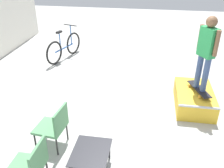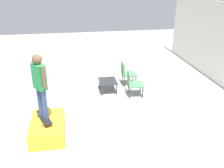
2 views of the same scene
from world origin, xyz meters
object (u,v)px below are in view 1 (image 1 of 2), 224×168
(patio_chair_left, at_px, (31,165))
(bicycle, at_px, (64,47))
(person_skater, at_px, (207,49))
(coffee_table, at_px, (91,154))
(patio_chair_right, at_px, (54,125))
(skateboard_on_ramp, at_px, (199,89))
(skate_ramp_box, at_px, (194,98))

(patio_chair_left, xyz_separation_m, bicycle, (5.24, 1.28, -0.08))
(person_skater, bearing_deg, bicycle, 26.44)
(coffee_table, distance_m, bicycle, 5.18)
(patio_chair_left, xyz_separation_m, patio_chair_right, (0.98, 0.00, 0.00))
(bicycle, bearing_deg, patio_chair_right, -145.74)
(bicycle, bearing_deg, coffee_table, -138.72)
(skateboard_on_ramp, relative_size, coffee_table, 1.15)
(skateboard_on_ramp, distance_m, bicycle, 4.77)
(coffee_table, distance_m, patio_chair_right, 0.95)
(skate_ramp_box, bearing_deg, patio_chair_left, 135.97)
(skate_ramp_box, xyz_separation_m, patio_chair_right, (-1.88, 2.76, 0.29))
(patio_chair_right, relative_size, bicycle, 0.49)
(patio_chair_right, distance_m, bicycle, 4.45)
(person_skater, bearing_deg, coffee_table, 105.88)
(patio_chair_right, xyz_separation_m, bicycle, (4.26, 1.28, -0.08))
(skate_ramp_box, distance_m, skateboard_on_ramp, 0.30)
(person_skater, relative_size, bicycle, 0.93)
(skate_ramp_box, relative_size, coffee_table, 1.88)
(patio_chair_left, bearing_deg, person_skater, 135.82)
(coffee_table, bearing_deg, skateboard_on_ramp, -41.12)
(person_skater, height_order, patio_chair_right, person_skater)
(skate_ramp_box, relative_size, bicycle, 0.79)
(patio_chair_left, distance_m, patio_chair_right, 0.98)
(patio_chair_right, height_order, bicycle, bicycle)
(skate_ramp_box, bearing_deg, person_skater, -122.95)
(skateboard_on_ramp, xyz_separation_m, patio_chair_right, (-1.84, 2.83, -0.00))
(bicycle, bearing_deg, skateboard_on_ramp, -102.97)
(coffee_table, bearing_deg, person_skater, -41.12)
(person_skater, relative_size, patio_chair_left, 1.91)
(person_skater, xyz_separation_m, coffee_table, (-2.32, 2.03, -1.12))
(patio_chair_left, bearing_deg, bicycle, -165.30)
(skateboard_on_ramp, bearing_deg, person_skater, -135.95)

